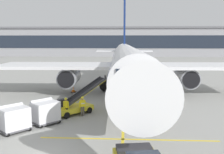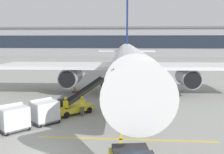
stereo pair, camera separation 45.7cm
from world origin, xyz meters
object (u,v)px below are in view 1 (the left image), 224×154
belt_loader (76,104)px  ground_crew_by_carts (66,106)px  parked_airplane (127,62)px  baggage_cart_second (14,118)px  safety_cone_engine_keepout (73,90)px  ground_crew_by_loader (82,105)px  baggage_cart_lead (45,111)px

belt_loader → ground_crew_by_carts: size_ratio=2.65×
parked_airplane → ground_crew_by_carts: 12.10m
parked_airplane → baggage_cart_second: bearing=-120.5°
belt_loader → baggage_cart_second: 5.96m
safety_cone_engine_keepout → baggage_cart_second: bearing=-95.8°
belt_loader → ground_crew_by_loader: 1.09m
ground_crew_by_loader → baggage_cart_second: bearing=-137.2°
ground_crew_by_loader → safety_cone_engine_keepout: bearing=106.0°
baggage_cart_second → safety_cone_engine_keepout: (1.44, 14.05, -0.66)m
parked_airplane → ground_crew_by_loader: parked_airplane is taller
ground_crew_by_carts → ground_crew_by_loader: bearing=19.8°
belt_loader → baggage_cart_lead: bearing=-122.2°
parked_airplane → ground_crew_by_carts: (-5.27, -10.51, -2.85)m
baggage_cart_lead → baggage_cart_second: 2.49m
belt_loader → safety_cone_engine_keepout: belt_loader is taller
baggage_cart_lead → ground_crew_by_loader: baggage_cart_lead is taller
baggage_cart_second → ground_crew_by_loader: (4.31, 4.00, -0.00)m
baggage_cart_second → safety_cone_engine_keepout: bearing=84.2°
ground_crew_by_loader → baggage_cart_lead: bearing=-140.2°
parked_airplane → ground_crew_by_loader: size_ratio=23.80×
parked_airplane → baggage_cart_second: (-8.25, -14.03, -2.85)m
parked_airplane → belt_loader: size_ratio=8.97×
baggage_cart_lead → ground_crew_by_carts: baggage_cart_lead is taller
baggage_cart_lead → ground_crew_by_loader: (2.61, 2.18, -0.00)m
belt_loader → baggage_cart_second: size_ratio=1.80×
parked_airplane → baggage_cart_second: parked_airplane is taller
ground_crew_by_loader → safety_cone_engine_keepout: (-2.88, 10.05, -0.66)m
ground_crew_by_loader → safety_cone_engine_keepout: 10.47m
parked_airplane → baggage_cart_lead: size_ratio=16.17×
parked_airplane → baggage_cart_lead: 14.15m
belt_loader → baggage_cart_lead: 3.50m
baggage_cart_lead → baggage_cart_second: bearing=-133.1°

